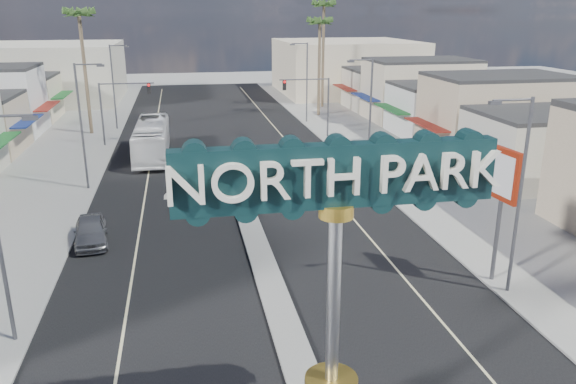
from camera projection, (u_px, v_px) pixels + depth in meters
name	position (u px, v px, depth m)	size (l,w,h in m)	color
ground	(234.00, 182.00, 42.63)	(160.00, 160.00, 0.00)	gray
road	(234.00, 182.00, 42.62)	(20.00, 120.00, 0.01)	black
median_island	(267.00, 272.00, 27.65)	(1.30, 30.00, 0.16)	gray
sidewalk_left	(39.00, 192.00, 40.08)	(8.00, 120.00, 0.12)	gray
sidewalk_right	(408.00, 171.00, 45.13)	(8.00, 120.00, 0.12)	gray
storefront_row_right	(452.00, 106.00, 58.17)	(12.00, 42.00, 6.00)	#B7B29E
backdrop_far_left	(47.00, 73.00, 79.47)	(20.00, 20.00, 8.00)	#B7B29E
backdrop_far_right	(346.00, 67.00, 87.39)	(20.00, 20.00, 8.00)	beige
gateway_sign	(335.00, 270.00, 14.62)	(8.20, 1.50, 9.15)	#B4460D
traffic_signal_left	(121.00, 101.00, 52.73)	(5.09, 0.45, 6.00)	#47474C
traffic_signal_right	(311.00, 96.00, 56.04)	(5.09, 0.45, 6.00)	#47474C
streetlight_l_near	(0.00, 221.00, 20.50)	(2.03, 0.22, 9.00)	#47474C
streetlight_l_mid	(83.00, 120.00, 39.18)	(2.03, 0.22, 9.00)	#47474C
streetlight_l_far	(115.00, 83.00, 59.74)	(2.03, 0.22, 9.00)	#47474C
streetlight_r_near	(517.00, 188.00, 24.26)	(2.03, 0.22, 9.00)	#47474C
streetlight_r_mid	(368.00, 111.00, 42.94)	(2.03, 0.22, 9.00)	#47474C
streetlight_r_far	(306.00, 78.00, 63.49)	(2.03, 0.22, 9.00)	#47474C
palm_left_far	(79.00, 20.00, 55.42)	(2.60, 2.60, 13.10)	brown
palm_right_mid	(320.00, 26.00, 65.99)	(2.60, 2.60, 12.10)	brown
palm_right_far	(324.00, 11.00, 71.40)	(2.60, 2.60, 14.10)	brown
car_parked_left	(91.00, 231.00, 31.15)	(1.72, 4.29, 1.46)	slate
car_parked_right	(300.00, 162.00, 45.09)	(1.67, 4.78, 1.57)	silver
city_bus	(152.00, 139.00, 49.29)	(2.69, 11.51, 3.21)	silver
bank_pylon_sign	(503.00, 182.00, 25.43)	(0.45, 2.02, 6.40)	#47474C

